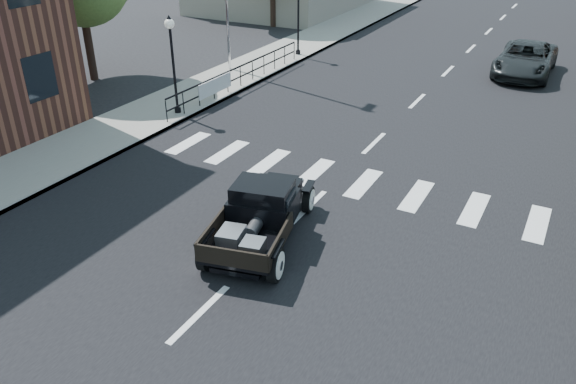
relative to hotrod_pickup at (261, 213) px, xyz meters
The scene contains 10 objects.
ground 0.81m from the hotrod_pickup, ahead, with size 120.00×120.00×0.00m, color black.
road 15.01m from the hotrod_pickup, 88.75° to the left, with size 14.00×80.00×0.02m, color black.
road_markings 10.02m from the hotrod_pickup, 88.12° to the left, with size 12.00×60.00×0.06m, color silver, non-canonical shape.
sidewalk_left 17.09m from the hotrod_pickup, 118.60° to the left, with size 3.00×80.00×0.15m, color gray.
railing 12.18m from the hotrod_pickup, 124.92° to the left, with size 0.08×10.00×1.00m, color black, non-canonical shape.
banner 10.56m from the hotrod_pickup, 130.79° to the left, with size 0.04×2.20×0.60m, color silver, non-canonical shape.
lamp_post_b 9.50m from the hotrod_pickup, 140.53° to the left, with size 0.36×0.36×3.62m, color black, non-canonical shape.
lamp_post_c 17.61m from the hotrod_pickup, 114.46° to the left, with size 0.36×0.36×3.62m, color black, non-canonical shape.
hotrod_pickup is the anchor object (origin of this frame).
second_car 18.44m from the hotrod_pickup, 78.84° to the left, with size 2.42×5.25×1.46m, color black.
Camera 1 is at (5.80, -9.97, 7.56)m, focal length 35.00 mm.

